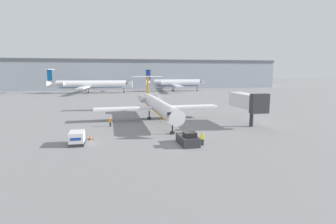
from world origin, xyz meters
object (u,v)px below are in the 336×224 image
pushback_tug (188,139)px  worker_near_tug (203,139)px  luggage_cart (77,138)px  airplane_parked_far_left (90,85)px  airplane_parked_far_right (175,83)px  traffic_cone_left (90,138)px  airplane_main (157,105)px  worker_by_wing (110,122)px  jet_bridge (248,101)px

pushback_tug → worker_near_tug: size_ratio=2.48×
luggage_cart → airplane_parked_far_left: airplane_parked_far_left is taller
luggage_cart → airplane_parked_far_right: airplane_parked_far_right is taller
traffic_cone_left → airplane_main: bearing=47.0°
pushback_tug → airplane_parked_far_right: bearing=76.6°
airplane_parked_far_left → traffic_cone_left: bearing=-86.4°
luggage_cart → airplane_parked_far_right: size_ratio=0.08×
worker_by_wing → worker_near_tug: bearing=-51.6°
traffic_cone_left → airplane_parked_far_left: size_ratio=0.02×
traffic_cone_left → jet_bridge: 28.80m
pushback_tug → luggage_cart: size_ratio=1.48×
luggage_cart → airplane_parked_far_left: (-3.78, 88.22, 2.99)m
pushback_tug → luggage_cart: (-14.88, 3.30, 0.18)m
pushback_tug → airplane_parked_far_left: size_ratio=0.11×
airplane_main → luggage_cart: airplane_main is taller
airplane_parked_far_right → airplane_main: bearing=-107.1°
worker_by_wing → airplane_parked_far_right: 86.69m
worker_near_tug → airplane_parked_far_right: airplane_parked_far_right is taller
airplane_main → luggage_cart: size_ratio=10.58×
worker_near_tug → airplane_parked_far_right: 97.78m
worker_near_tug → worker_by_wing: worker_near_tug is taller
pushback_tug → worker_near_tug: 2.03m
airplane_main → traffic_cone_left: bearing=-133.0°
airplane_parked_far_left → worker_by_wing: bearing=-83.8°
jet_bridge → luggage_cart: bearing=-166.5°
luggage_cart → traffic_cone_left: (1.60, 2.50, -0.63)m
traffic_cone_left → airplane_parked_far_left: airplane_parked_far_left is taller
luggage_cart → worker_by_wing: size_ratio=1.72×
worker_near_tug → traffic_cone_left: size_ratio=2.65×
airplane_parked_far_right → jet_bridge: size_ratio=3.78×
airplane_main → traffic_cone_left: size_ratio=47.01×
worker_by_wing → airplane_parked_far_right: bearing=67.7°
worker_by_wing → airplane_parked_far_left: (-8.36, 77.00, 3.03)m
airplane_main → worker_near_tug: 20.49m
worker_near_tug → airplane_parked_far_left: 94.63m
airplane_main → jet_bridge: bearing=-30.2°
airplane_parked_far_right → traffic_cone_left: bearing=-111.9°
luggage_cart → traffic_cone_left: 3.04m
luggage_cart → jet_bridge: (29.72, 7.12, 3.52)m
luggage_cart → worker_by_wing: (4.58, 11.22, -0.04)m
luggage_cart → worker_near_tug: (16.73, -4.11, -0.01)m
airplane_main → airplane_parked_far_right: size_ratio=0.83×
worker_by_wing → traffic_cone_left: bearing=-108.9°
luggage_cart → jet_bridge: bearing=13.5°
traffic_cone_left → airplane_parked_far_left: bearing=93.6°
traffic_cone_left → jet_bridge: size_ratio=0.07×
worker_by_wing → airplane_main: bearing=26.7°
worker_near_tug → pushback_tug: bearing=156.2°
airplane_parked_far_right → luggage_cart: bearing=-112.2°
luggage_cart → worker_by_wing: 12.12m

